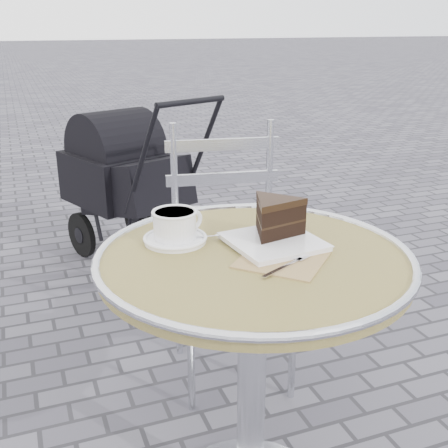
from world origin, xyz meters
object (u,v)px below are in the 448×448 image
object	(u,v)px
cafe_table	(253,319)
cappuccino_set	(176,228)
cake_plate_set	(275,223)
baby_stroller	(128,186)
bistro_chair	(227,223)

from	to	relation	value
cafe_table	cappuccino_set	size ratio (longest dim) A/B	4.27
cake_plate_set	baby_stroller	distance (m)	1.76
cake_plate_set	bistro_chair	size ratio (longest dim) A/B	0.37
cappuccino_set	bistro_chair	bearing A→B (deg)	38.41
cappuccino_set	bistro_chair	world-z (taller)	bistro_chair
cake_plate_set	baby_stroller	world-z (taller)	baby_stroller
cafe_table	baby_stroller	distance (m)	1.78
baby_stroller	cafe_table	bearing A→B (deg)	-113.93
cappuccino_set	bistro_chair	xyz separation A→B (m)	(0.33, 0.53, -0.21)
cafe_table	baby_stroller	size ratio (longest dim) A/B	0.77
cafe_table	cappuccino_set	xyz separation A→B (m)	(-0.14, 0.14, 0.20)
cake_plate_set	baby_stroller	bearing A→B (deg)	84.37
cake_plate_set	cafe_table	bearing A→B (deg)	-150.26
cappuccino_set	baby_stroller	distance (m)	1.68
cafe_table	baby_stroller	bearing A→B (deg)	88.00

